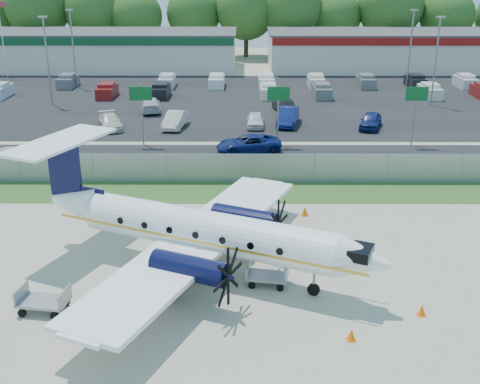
{
  "coord_description": "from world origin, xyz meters",
  "views": [
    {
      "loc": [
        0.13,
        -24.62,
        13.89
      ],
      "look_at": [
        0.0,
        6.0,
        2.3
      ],
      "focal_mm": 45.0,
      "sensor_mm": 36.0,
      "label": 1
    }
  ],
  "objects_px": {
    "pushback_tug": "(181,262)",
    "baggage_cart_near": "(44,301)",
    "baggage_cart_far": "(267,276)",
    "aircraft": "(200,230)"
  },
  "relations": [
    {
      "from": "baggage_cart_near",
      "to": "baggage_cart_far",
      "type": "distance_m",
      "value": 9.91
    },
    {
      "from": "pushback_tug",
      "to": "baggage_cart_near",
      "type": "xyz_separation_m",
      "value": [
        -5.57,
        -3.33,
        -0.12
      ]
    },
    {
      "from": "pushback_tug",
      "to": "baggage_cart_far",
      "type": "distance_m",
      "value": 4.19
    },
    {
      "from": "baggage_cart_far",
      "to": "aircraft",
      "type": "bearing_deg",
      "value": 157.27
    },
    {
      "from": "pushback_tug",
      "to": "baggage_cart_near",
      "type": "distance_m",
      "value": 6.48
    },
    {
      "from": "aircraft",
      "to": "baggage_cart_near",
      "type": "distance_m",
      "value": 7.63
    },
    {
      "from": "pushback_tug",
      "to": "baggage_cart_far",
      "type": "xyz_separation_m",
      "value": [
        4.07,
        -0.98,
        -0.17
      ]
    },
    {
      "from": "pushback_tug",
      "to": "baggage_cart_far",
      "type": "height_order",
      "value": "pushback_tug"
    },
    {
      "from": "baggage_cart_near",
      "to": "baggage_cart_far",
      "type": "bearing_deg",
      "value": 13.68
    },
    {
      "from": "pushback_tug",
      "to": "baggage_cart_far",
      "type": "relative_size",
      "value": 1.29
    }
  ]
}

